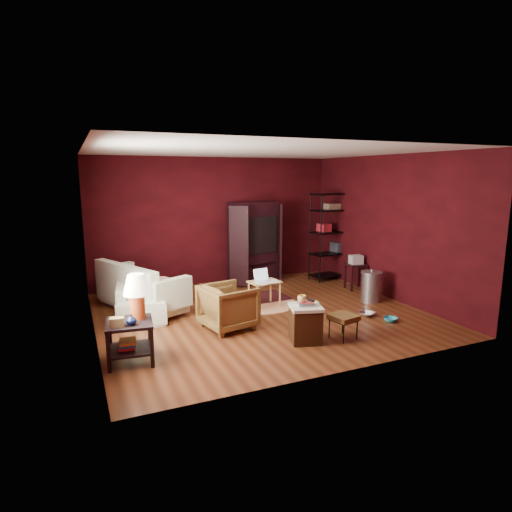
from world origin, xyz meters
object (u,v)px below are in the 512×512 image
Objects in this scene: tv_armoire at (254,241)px; hamper at (305,323)px; sofa at (140,289)px; side_table at (133,310)px; wire_shelving at (332,233)px; armchair at (228,305)px; laptop_desk at (264,284)px.

hamper is at bearing -115.37° from tv_armoire.
sofa is 2.99m from tv_armoire.
side_table reaches higher than hamper.
sofa reaches higher than hamper.
side_table reaches higher than sofa.
sofa is 3.22× the size of hamper.
wire_shelving is (4.87, 2.78, 0.41)m from side_table.
side_table is (-1.54, -0.63, 0.30)m from armchair.
wire_shelving reaches higher than tv_armoire.
sofa is at bearing -177.97° from wire_shelving.
tv_armoire is (1.57, 2.61, 0.56)m from armchair.
wire_shelving is (2.33, 1.32, 0.67)m from laptop_desk.
wire_shelving is (3.34, 2.14, 0.71)m from armchair.
sofa is 2.93× the size of laptop_desk.
laptop_desk is at bearing -156.70° from wire_shelving.
side_table is 1.66× the size of laptop_desk.
armchair is 0.39× the size of wire_shelving.
wire_shelving is (2.49, 3.13, 0.82)m from hamper.
sofa is at bearing 25.94° from armchair.
laptop_desk is (1.01, 0.82, 0.04)m from armchair.
hamper is at bearing -102.69° from laptop_desk.
hamper is (2.38, -0.35, -0.40)m from side_table.
wire_shelving is at bearing -28.65° from tv_armoire.
tv_armoire reaches higher than hamper.
armchair is 1.69m from side_table.
sofa is 2.18m from side_table.
armchair is at bearing -134.95° from tv_armoire.
hamper is (0.84, -0.99, -0.10)m from armchair.
hamper is at bearing -134.81° from wire_shelving.
side_table is 4.50m from tv_armoire.
laptop_desk is (2.15, -0.67, 0.03)m from sofa.
wire_shelving is at bearing 22.11° from laptop_desk.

